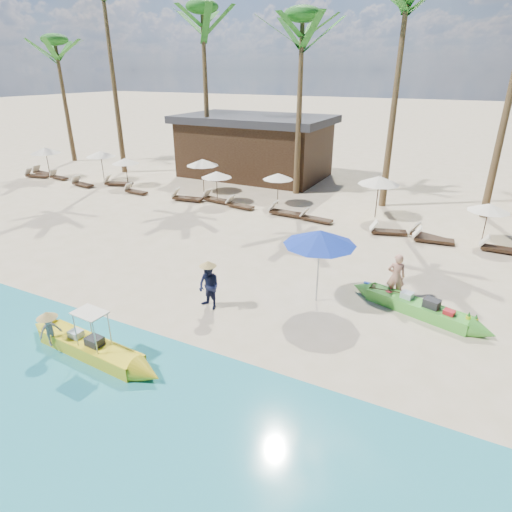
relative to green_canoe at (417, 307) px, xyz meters
The scene contains 37 objects.
ground 6.16m from the green_canoe, 158.18° to the right, with size 240.00×240.00×0.00m, color beige.
wet_sand_strip 9.27m from the green_canoe, 128.10° to the right, with size 240.00×4.50×0.01m, color tan.
green_canoe is the anchor object (origin of this frame).
yellow_canoe 10.02m from the green_canoe, 140.25° to the right, with size 5.54×0.93×1.44m.
tourist 1.27m from the green_canoe, 141.46° to the left, with size 0.60×0.40×1.65m, color tan.
vendor_green 6.78m from the green_canoe, 156.12° to the right, with size 0.77×0.60×1.58m, color #141938.
vendor_yellow 11.10m from the green_canoe, 142.78° to the right, with size 0.60×0.35×0.93m, color gray.
blue_umbrella 3.88m from the green_canoe, 167.98° to the right, with size 2.38×2.38×2.56m.
resort_parasol_0 27.85m from the green_canoe, 163.84° to the left, with size 2.14×2.14×2.20m.
lounger_0_left 29.25m from the green_canoe, 163.88° to the left, with size 1.88×0.78×0.62m.
lounger_0_right 28.65m from the green_canoe, 165.19° to the left, with size 1.85×0.91×0.60m.
resort_parasol_1 24.39m from the green_canoe, 158.40° to the left, with size 2.03×2.03×2.09m.
lounger_1_left 26.97m from the green_canoe, 163.38° to the left, with size 1.67×0.70×0.55m.
lounger_1_right 23.76m from the green_canoe, 162.85° to the left, with size 1.84×0.80×0.61m.
resort_parasol_2 21.80m from the green_canoe, 156.87° to the left, with size 1.81×1.81×1.87m.
lounger_2_left 22.23m from the green_canoe, 158.37° to the left, with size 2.02×1.18×0.66m.
resort_parasol_3 17.49m from the green_canoe, 146.59° to the left, with size 2.04×2.04×2.10m.
lounger_3_left 19.56m from the green_canoe, 158.44° to the left, with size 1.67×0.61×0.56m.
lounger_3_right 16.09m from the green_canoe, 153.01° to the left, with size 1.98×0.85×0.65m.
resort_parasol_4 14.81m from the green_canoe, 147.65° to the left, with size 1.81×1.81×1.86m.
lounger_4_left 14.87m from the green_canoe, 147.95° to the left, with size 1.93×0.81×0.64m.
lounger_4_right 13.14m from the green_canoe, 145.25° to the left, with size 1.77×0.74×0.58m.
resort_parasol_5 13.04m from the green_canoe, 134.70° to the left, with size 1.77×1.77×1.82m.
lounger_5_left 10.83m from the green_canoe, 136.93° to the left, with size 1.93×0.64×0.65m.
resort_parasol_6 10.12m from the green_canoe, 110.21° to the left, with size 2.17×2.17×2.23m.
lounger_6_left 9.43m from the green_canoe, 130.27° to the left, with size 1.76×0.70×0.58m.
lounger_6_right 7.34m from the green_canoe, 108.98° to the left, with size 1.81×1.02×0.59m.
resort_parasol_7 8.18m from the green_canoe, 77.56° to the left, with size 1.79×1.79×1.85m.
lounger_7_left 7.20m from the green_canoe, 94.67° to the left, with size 1.84×1.07×0.60m.
lounger_7_right 6.81m from the green_canoe, 92.93° to the left, with size 1.87×0.78×0.62m.
lounger_8_left 7.36m from the green_canoe, 70.72° to the left, with size 1.80×0.57×0.61m.
palm_0 34.01m from the green_canoe, 156.49° to the left, with size 2.08×2.08×9.90m.
palm_1 28.18m from the green_canoe, 153.20° to the left, with size 2.08×2.08×13.60m.
palm_2 22.47m from the green_canoe, 141.64° to the left, with size 2.08×2.08×11.33m.
palm_3 17.20m from the green_canoe, 127.13° to the left, with size 2.08×2.08×10.52m.
palm_4 15.34m from the green_canoe, 106.93° to the left, with size 2.08×2.08×11.70m.
pavilion_west 20.58m from the green_canoe, 132.04° to the left, with size 10.80×6.60×4.30m.
Camera 1 is at (6.50, -10.75, 7.25)m, focal length 30.00 mm.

